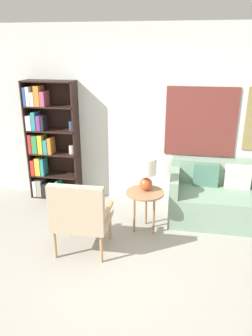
{
  "coord_description": "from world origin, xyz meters",
  "views": [
    {
      "loc": [
        0.61,
        -2.88,
        2.38
      ],
      "look_at": [
        -0.09,
        1.01,
        0.9
      ],
      "focal_mm": 35.0,
      "sensor_mm": 36.0,
      "label": 1
    }
  ],
  "objects_px": {
    "couch": "(236,199)",
    "table_lamp": "(146,170)",
    "armchair": "(80,214)",
    "bookshelf": "(47,144)",
    "side_table": "(145,196)"
  },
  "relations": [
    {
      "from": "bookshelf",
      "to": "couch",
      "type": "relative_size",
      "value": 1.0
    },
    {
      "from": "armchair",
      "to": "table_lamp",
      "type": "height_order",
      "value": "table_lamp"
    },
    {
      "from": "bookshelf",
      "to": "armchair",
      "type": "bearing_deg",
      "value": -55.91
    },
    {
      "from": "bookshelf",
      "to": "couch",
      "type": "distance_m",
      "value": 3.02
    },
    {
      "from": "bookshelf",
      "to": "side_table",
      "type": "relative_size",
      "value": 3.34
    },
    {
      "from": "bookshelf",
      "to": "couch",
      "type": "bearing_deg",
      "value": -5.29
    },
    {
      "from": "armchair",
      "to": "table_lamp",
      "type": "xyz_separation_m",
      "value": [
        0.68,
        0.75,
        0.31
      ]
    },
    {
      "from": "bookshelf",
      "to": "side_table",
      "type": "xyz_separation_m",
      "value": [
        1.69,
        -0.8,
        -0.41
      ]
    },
    {
      "from": "bookshelf",
      "to": "table_lamp",
      "type": "distance_m",
      "value": 1.85
    },
    {
      "from": "bookshelf",
      "to": "armchair",
      "type": "distance_m",
      "value": 1.84
    },
    {
      "from": "side_table",
      "to": "armchair",
      "type": "bearing_deg",
      "value": -134.76
    },
    {
      "from": "couch",
      "to": "table_lamp",
      "type": "relative_size",
      "value": 4.15
    },
    {
      "from": "side_table",
      "to": "table_lamp",
      "type": "xyz_separation_m",
      "value": [
        0.0,
        0.06,
        0.35
      ]
    },
    {
      "from": "couch",
      "to": "side_table",
      "type": "relative_size",
      "value": 3.34
    },
    {
      "from": "armchair",
      "to": "couch",
      "type": "xyz_separation_m",
      "value": [
        1.94,
        1.22,
        -0.22
      ]
    }
  ]
}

